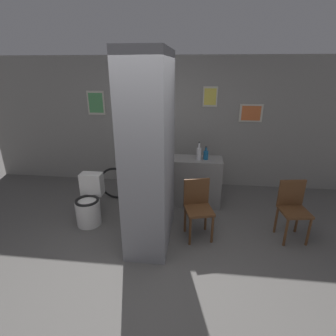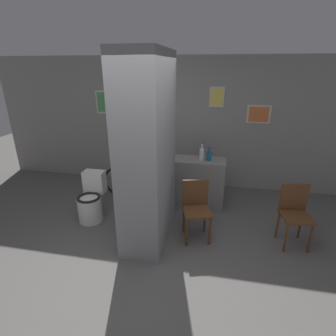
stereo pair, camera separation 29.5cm
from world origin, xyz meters
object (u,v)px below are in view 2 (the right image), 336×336
Objects in this scene: toilet at (91,201)px; chair_by_doorway at (295,212)px; bicycle at (143,183)px; bottle_tall at (202,154)px; chair_near_pillar at (196,207)px.

toilet is 0.89× the size of chair_by_doorway.
bicycle is at bearing 151.73° from chair_by_doorway.
toilet is at bearing -156.12° from bottle_tall.
chair_near_pillar is (1.74, -0.16, 0.17)m from toilet.
chair_by_doorway reaches higher than bicycle.
chair_by_doorway is at bearing -0.75° from toilet.
toilet is 0.49× the size of bicycle.
chair_near_pillar is at bearing -89.25° from bottle_tall.
chair_near_pillar is 1.00× the size of chair_by_doorway.
toilet is 0.89× the size of chair_near_pillar.
bottle_tall reaches higher than bicycle.
bottle_tall reaches higher than chair_by_doorway.
bottle_tall reaches higher than toilet.
chair_near_pillar and chair_by_doorway have the same top height.
chair_by_doorway is (3.11, -0.04, 0.17)m from toilet.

